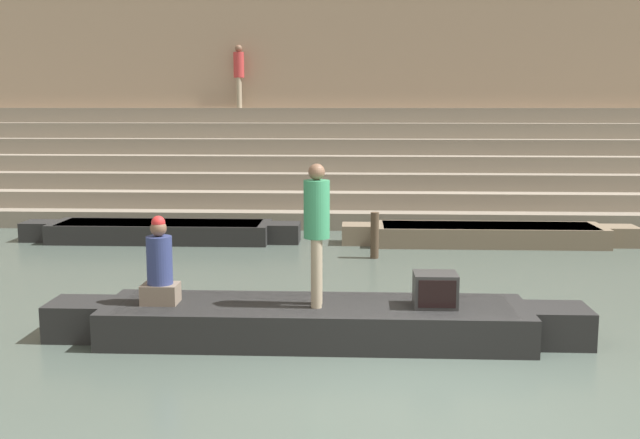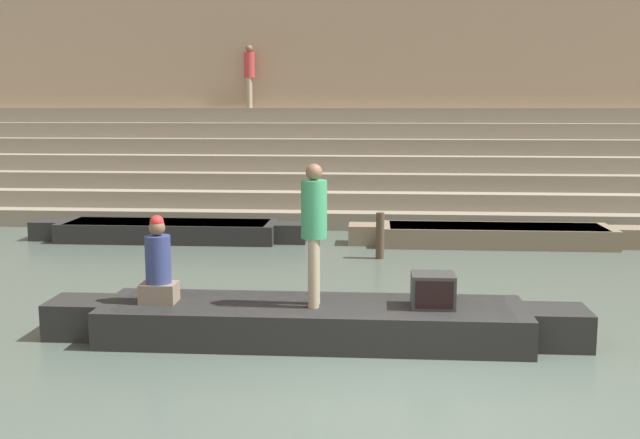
# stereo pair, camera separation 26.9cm
# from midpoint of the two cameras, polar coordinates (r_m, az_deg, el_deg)

# --- Properties ---
(ground_plane) EXTENTS (120.00, 120.00, 0.00)m
(ground_plane) POSITION_cam_midpoint_polar(r_m,az_deg,el_deg) (8.21, 7.49, -12.50)
(ground_plane) COLOR #47544C
(ghat_steps) EXTENTS (36.00, 4.18, 2.89)m
(ghat_steps) POSITION_cam_midpoint_polar(r_m,az_deg,el_deg) (20.36, 4.65, 3.22)
(ghat_steps) COLOR gray
(ghat_steps) RESTS_ON ground
(back_wall) EXTENTS (34.20, 1.28, 8.73)m
(back_wall) POSITION_cam_midpoint_polar(r_m,az_deg,el_deg) (22.39, 4.58, 12.18)
(back_wall) COLOR tan
(back_wall) RESTS_ON ground
(rowboat_main) EXTENTS (6.84, 1.42, 0.47)m
(rowboat_main) POSITION_cam_midpoint_polar(r_m,az_deg,el_deg) (9.57, -1.16, -7.73)
(rowboat_main) COLOR black
(rowboat_main) RESTS_ON ground
(person_standing) EXTENTS (0.32, 0.32, 1.78)m
(person_standing) POSITION_cam_midpoint_polar(r_m,az_deg,el_deg) (9.22, -1.09, -0.35)
(person_standing) COLOR gray
(person_standing) RESTS_ON rowboat_main
(person_rowing) EXTENTS (0.45, 0.36, 1.12)m
(person_rowing) POSITION_cam_midpoint_polar(r_m,az_deg,el_deg) (9.69, -12.90, -3.60)
(person_rowing) COLOR #756656
(person_rowing) RESTS_ON rowboat_main
(tv_set) EXTENTS (0.54, 0.47, 0.42)m
(tv_set) POSITION_cam_midpoint_polar(r_m,az_deg,el_deg) (9.45, 7.96, -5.32)
(tv_set) COLOR #2D2D2D
(tv_set) RESTS_ON rowboat_main
(moored_boat_shore) EXTENTS (6.11, 1.26, 0.42)m
(moored_boat_shore) POSITION_cam_midpoint_polar(r_m,az_deg,el_deg) (16.82, -12.48, -0.87)
(moored_boat_shore) COLOR black
(moored_boat_shore) RESTS_ON ground
(moored_boat_distant) EXTENTS (6.26, 1.26, 0.42)m
(moored_boat_distant) POSITION_cam_midpoint_polar(r_m,az_deg,el_deg) (16.41, 12.22, -1.10)
(moored_boat_distant) COLOR #756651
(moored_boat_distant) RESTS_ON ground
(mooring_post) EXTENTS (0.16, 0.16, 0.91)m
(mooring_post) POSITION_cam_midpoint_polar(r_m,az_deg,el_deg) (14.60, 3.66, -1.21)
(mooring_post) COLOR #473828
(mooring_post) RESTS_ON ground
(person_on_steps) EXTENTS (0.30, 0.30, 1.76)m
(person_on_steps) POSITION_cam_midpoint_polar(r_m,az_deg,el_deg) (21.75, -6.56, 11.16)
(person_on_steps) COLOR gray
(person_on_steps) RESTS_ON ghat_steps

